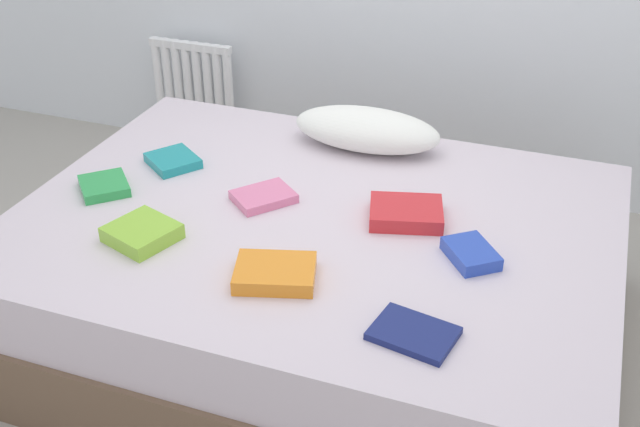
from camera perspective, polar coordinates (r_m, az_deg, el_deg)
The scene contains 12 objects.
ground_plane at distance 2.88m, azimuth -0.35°, elevation -8.71°, with size 8.00×8.00×0.00m, color #9E998E.
bed at distance 2.72m, azimuth -0.36°, elevation -4.71°, with size 2.00×1.50×0.50m.
radiator at distance 4.05m, azimuth -9.24°, elevation 9.22°, with size 0.44×0.04×0.45m.
pillow at distance 3.01m, azimuth 3.43°, elevation 6.15°, with size 0.57×0.27×0.15m, color white.
textbook_red at distance 2.57m, azimuth 6.30°, elevation 0.04°, with size 0.24×0.19×0.05m, color red.
textbook_teal at distance 2.95m, azimuth -10.69°, elevation 3.81°, with size 0.18×0.16×0.03m, color teal.
textbook_orange at distance 2.27m, azimuth -3.30°, elevation -4.36°, with size 0.23×0.18×0.05m, color orange.
textbook_navy at distance 2.09m, azimuth 6.84°, elevation -8.69°, with size 0.21×0.16×0.02m, color navy.
textbook_green at distance 2.83m, azimuth -15.49°, elevation 1.95°, with size 0.17×0.16×0.03m, color green.
textbook_lime at distance 2.51m, azimuth -12.86°, elevation -1.39°, with size 0.19×0.19×0.05m, color #8CC638.
textbook_blue at distance 2.40m, azimuth 10.96°, elevation -2.90°, with size 0.17×0.12×0.04m, color #2847B7.
textbook_pink at distance 2.67m, azimuth -4.15°, elevation 1.23°, with size 0.20×0.15×0.03m, color pink.
Camera 1 is at (0.78, -2.07, 1.84)m, focal length 43.82 mm.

